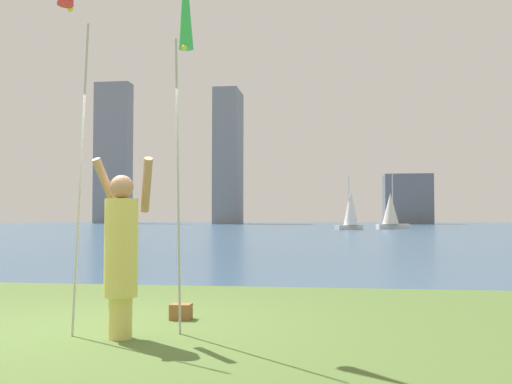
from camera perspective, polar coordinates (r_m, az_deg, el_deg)
ground at (r=57.03m, az=5.21°, el=-3.69°), size 120.00×138.00×0.12m
person at (r=5.96m, az=-13.04°, el=-5.41°), size 0.66×0.49×1.80m
kite_flag_right at (r=6.58m, az=-6.96°, el=17.24°), size 0.16×0.50×4.08m
bag at (r=7.01m, az=-7.36°, el=-11.54°), size 0.24×0.20×0.18m
sailboat_1 at (r=58.02m, az=13.07°, el=-1.85°), size 3.28×2.00×5.50m
sailboat_2 at (r=54.59m, az=9.24°, el=-1.74°), size 2.64×2.09×5.00m
skyline_tower_0 at (r=110.27m, az=-13.81°, el=3.74°), size 6.49×3.08×25.83m
skyline_tower_1 at (r=99.57m, az=-2.74°, el=3.44°), size 4.07×7.56×22.75m
skyline_tower_2 at (r=98.99m, az=14.60°, el=-0.70°), size 7.60×6.27×8.11m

